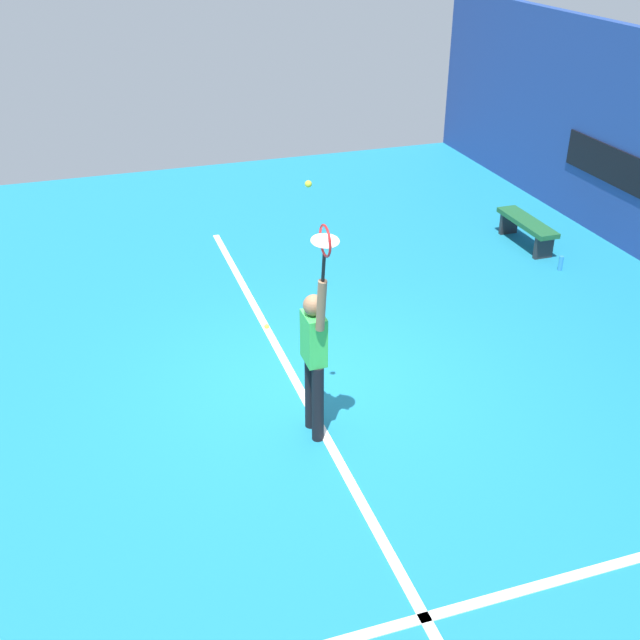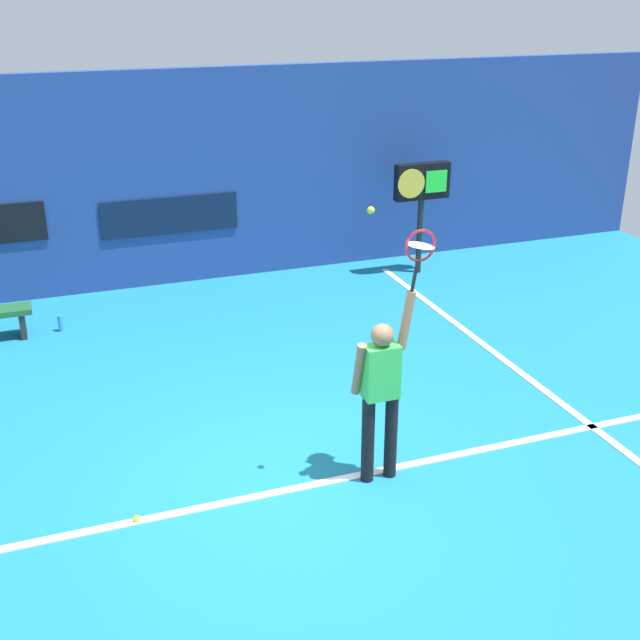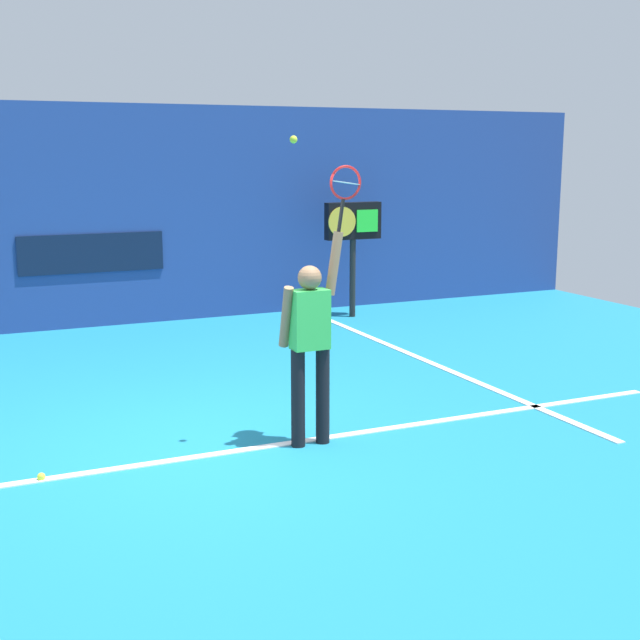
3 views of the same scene
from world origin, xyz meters
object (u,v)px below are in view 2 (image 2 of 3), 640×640
object	(u,v)px
tennis_ball	(371,210)
spare_ball	(137,519)
tennis_player	(381,389)
water_bottle	(60,323)
scoreboard_clock	(422,187)
tennis_racket	(420,249)

from	to	relation	value
tennis_ball	spare_ball	bearing A→B (deg)	177.68
tennis_player	water_bottle	size ratio (longest dim) A/B	8.29
scoreboard_clock	spare_ball	xyz separation A→B (m)	(-5.59, -5.43, -1.46)
scoreboard_clock	water_bottle	distance (m)	6.14
tennis_ball	tennis_player	bearing A→B (deg)	1.50
tennis_player	tennis_racket	world-z (taller)	tennis_racket
tennis_player	spare_ball	size ratio (longest dim) A/B	29.27
water_bottle	spare_ball	size ratio (longest dim) A/B	3.53
tennis_player	spare_ball	world-z (taller)	tennis_player
scoreboard_clock	spare_ball	distance (m)	7.93
tennis_player	tennis_ball	world-z (taller)	tennis_ball
tennis_ball	water_bottle	bearing A→B (deg)	117.92
scoreboard_clock	spare_ball	world-z (taller)	scoreboard_clock
water_bottle	spare_ball	distance (m)	4.89
scoreboard_clock	water_bottle	xyz separation A→B (m)	(-5.96, -0.56, -1.37)
tennis_ball	scoreboard_clock	world-z (taller)	tennis_ball
scoreboard_clock	water_bottle	bearing A→B (deg)	-174.68
tennis_racket	water_bottle	xyz separation A→B (m)	(-3.13, 4.97, -2.27)
tennis_racket	spare_ball	bearing A→B (deg)	178.10
water_bottle	tennis_ball	bearing A→B (deg)	-62.08
spare_ball	tennis_ball	bearing A→B (deg)	-2.32
tennis_ball	scoreboard_clock	distance (m)	6.58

